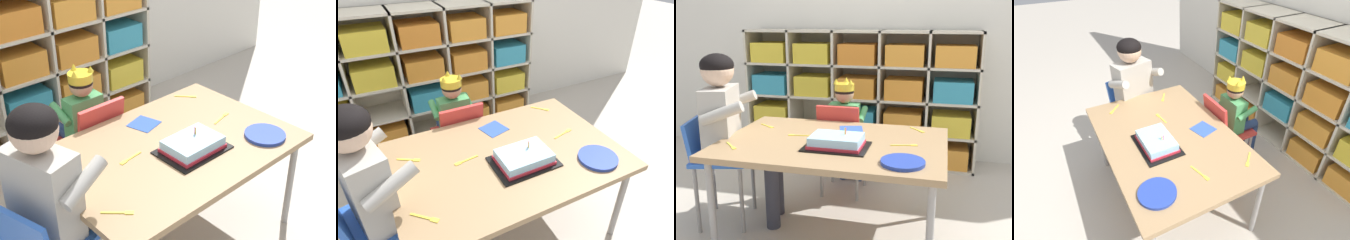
{
  "view_description": "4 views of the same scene",
  "coord_description": "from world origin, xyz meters",
  "views": [
    {
      "loc": [
        -1.39,
        -1.48,
        1.88
      ],
      "look_at": [
        0.02,
        0.04,
        0.71
      ],
      "focal_mm": 51.71,
      "sensor_mm": 36.0,
      "label": 1
    },
    {
      "loc": [
        -0.57,
        -1.1,
        1.58
      ],
      "look_at": [
        0.02,
        0.05,
        0.77
      ],
      "focal_mm": 30.7,
      "sensor_mm": 36.0,
      "label": 2
    },
    {
      "loc": [
        0.58,
        -2.01,
        1.25
      ],
      "look_at": [
        0.06,
        0.02,
        0.71
      ],
      "focal_mm": 42.07,
      "sensor_mm": 36.0,
      "label": 3
    },
    {
      "loc": [
        1.31,
        -0.59,
        1.74
      ],
      "look_at": [
        0.1,
        0.06,
        0.76
      ],
      "focal_mm": 28.72,
      "sensor_mm": 36.0,
      "label": 4
    }
  ],
  "objects": [
    {
      "name": "classroom_back_wall",
      "position": [
        0.0,
        1.57,
        1.33
      ],
      "size": [
        5.4,
        0.1,
        2.65
      ],
      "primitive_type": "cube",
      "color": "silver",
      "rests_on": "ground"
    },
    {
      "name": "fork_at_table_front_edge",
      "position": [
        0.4,
        0.02,
        0.59
      ],
      "size": [
        0.14,
        0.05,
        0.0
      ],
      "rotation": [
        0.0,
        0.0,
        3.39
      ],
      "color": "yellow",
      "rests_on": "activity_table"
    },
    {
      "name": "activity_table",
      "position": [
        0.0,
        0.0,
        0.55
      ],
      "size": [
        1.24,
        0.85,
        0.59
      ],
      "color": "#A37F56",
      "rests_on": "ground"
    },
    {
      "name": "paper_napkin_square",
      "position": [
        0.04,
        0.25,
        0.59
      ],
      "size": [
        0.17,
        0.17,
        0.0
      ],
      "primitive_type": "cube",
      "rotation": [
        0.0,
        0.0,
        0.27
      ],
      "color": "#3356B7",
      "rests_on": "activity_table"
    },
    {
      "name": "fork_scattered_mid_table",
      "position": [
        0.44,
        0.33,
        0.59
      ],
      "size": [
        0.1,
        0.11,
        0.0
      ],
      "rotation": [
        0.0,
        0.0,
        2.32
      ],
      "color": "yellow",
      "rests_on": "activity_table"
    },
    {
      "name": "adult_helper_seated",
      "position": [
        -0.64,
        0.03,
        0.65
      ],
      "size": [
        0.47,
        0.45,
        1.05
      ],
      "rotation": [
        0.0,
        0.0,
        1.83
      ],
      "color": "#B2ADA3",
      "rests_on": "ground"
    },
    {
      "name": "storage_cubby_shelf",
      "position": [
        -0.12,
        1.33,
        0.57
      ],
      "size": [
        2.01,
        0.36,
        1.15
      ],
      "color": "beige",
      "rests_on": "ground"
    },
    {
      "name": "fork_beside_plate_stack",
      "position": [
        -0.22,
        0.05,
        0.59
      ],
      "size": [
        0.14,
        0.03,
        0.0
      ],
      "rotation": [
        0.0,
        0.0,
        0.13
      ],
      "color": "yellow",
      "rests_on": "activity_table"
    },
    {
      "name": "birthday_cake_on_tray",
      "position": [
        0.05,
        -0.1,
        0.61
      ],
      "size": [
        0.34,
        0.24,
        0.1
      ],
      "color": "black",
      "rests_on": "activity_table"
    },
    {
      "name": "ground",
      "position": [
        0.0,
        0.0,
        0.0
      ],
      "size": [
        16.0,
        16.0,
        0.0
      ],
      "primitive_type": "plane",
      "color": "#BCB2A3"
    },
    {
      "name": "child_with_crown",
      "position": [
        -0.09,
        0.67,
        0.53
      ],
      "size": [
        0.3,
        0.31,
        0.84
      ],
      "rotation": [
        0.0,
        0.0,
        3.14
      ],
      "color": "#4C9E5B",
      "rests_on": "ground"
    },
    {
      "name": "fork_by_napkin",
      "position": [
        -0.48,
        0.19,
        0.59
      ],
      "size": [
        0.12,
        0.08,
        0.0
      ],
      "rotation": [
        0.0,
        0.0,
        2.59
      ],
      "color": "yellow",
      "rests_on": "activity_table"
    },
    {
      "name": "fork_near_child_seat",
      "position": [
        -0.5,
        -0.23,
        0.59
      ],
      "size": [
        0.11,
        0.1,
        0.0
      ],
      "rotation": [
        0.0,
        0.0,
        2.38
      ],
      "color": "yellow",
      "rests_on": "activity_table"
    },
    {
      "name": "paper_plate_stack",
      "position": [
        0.42,
        -0.26,
        0.6
      ],
      "size": [
        0.21,
        0.21,
        0.02
      ],
      "primitive_type": "cylinder",
      "color": "#233DA3",
      "rests_on": "activity_table"
    },
    {
      "name": "classroom_chair_adult_side",
      "position": [
        -0.74,
        -0.0,
        0.43
      ],
      "size": [
        0.42,
        0.44,
        0.67
      ],
      "rotation": [
        0.0,
        0.0,
        1.83
      ],
      "color": "blue",
      "rests_on": "ground"
    },
    {
      "name": "classroom_chair_blue",
      "position": [
        -0.09,
        0.55,
        0.4
      ],
      "size": [
        0.32,
        0.35,
        0.68
      ],
      "rotation": [
        0.0,
        0.0,
        3.14
      ],
      "color": "red",
      "rests_on": "ground"
    }
  ]
}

